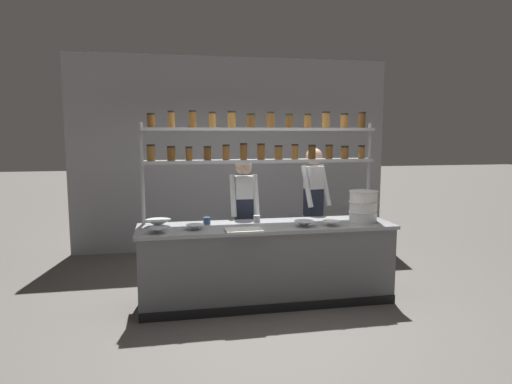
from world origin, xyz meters
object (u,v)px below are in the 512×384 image
Objects in this scene: prep_bowl_center_front at (331,223)px; container_stack at (363,206)px; spice_shelf_unit at (261,147)px; chef_center at (314,203)px; prep_bowl_near_left at (158,230)px; prep_bowl_center_back at (158,223)px; cutting_board at (244,230)px; prep_bowl_near_right at (304,224)px; serving_cup_front at (257,219)px; prep_bowl_far_left at (195,227)px; chef_left at (244,213)px; serving_cup_by_board at (207,221)px.

container_stack is at bearing 18.85° from prep_bowl_center_front.
spice_shelf_unit reaches higher than chef_center.
prep_bowl_center_back is (-0.00, 0.34, 0.01)m from prep_bowl_near_left.
chef_center is at bearing 25.93° from prep_bowl_near_left.
chef_center is 4.44× the size of cutting_board.
prep_bowl_center_back is 1.66m from prep_bowl_near_right.
container_stack is 1.28× the size of prep_bowl_center_back.
spice_shelf_unit is at bearing 127.31° from prep_bowl_near_right.
serving_cup_front is at bearing 63.54° from cutting_board.
chef_center is 8.33× the size of prep_bowl_near_left.
prep_bowl_near_left reaches higher than prep_bowl_center_front.
container_stack is 2.42m from prep_bowl_near_left.
cutting_board is 1.71× the size of prep_bowl_near_right.
prep_bowl_far_left is (0.40, 0.09, -0.00)m from prep_bowl_near_left.
container_stack is at bearing -23.99° from chef_left.
prep_bowl_near_right is 1.23m from prep_bowl_far_left.
spice_shelf_unit is 13.38× the size of prep_bowl_near_left.
chef_left is 8.21× the size of prep_bowl_center_front.
chef_left reaches higher than serving_cup_by_board.
prep_bowl_center_front is (1.03, 0.11, 0.01)m from cutting_board.
container_stack reaches higher than cutting_board.
serving_cup_front reaches higher than prep_bowl_center_front.
prep_bowl_center_front is at bearing -9.70° from prep_bowl_center_back.
prep_bowl_near_left is at bearing 173.94° from cutting_board.
container_stack is at bearing -17.60° from spice_shelf_unit.
serving_cup_by_board is at bearing -172.94° from chef_center.
cutting_board is at bearing -174.15° from prep_bowl_center_front.
prep_bowl_near_left is 0.41m from prep_bowl_far_left.
cutting_board is at bearing -52.69° from serving_cup_by_board.
prep_bowl_near_left is at bearing -161.63° from serving_cup_front.
serving_cup_front is (0.09, -0.41, 0.00)m from chef_left.
serving_cup_by_board is at bearing -139.47° from chef_left.
cutting_board is 0.92m from prep_bowl_near_left.
prep_bowl_near_right is at bearing -129.55° from chef_center.
serving_cup_by_board is at bearing -179.25° from serving_cup_front.
chef_center is at bearing 34.23° from serving_cup_front.
prep_bowl_near_left is (-1.24, -0.54, -0.86)m from spice_shelf_unit.
prep_bowl_far_left is at bearing 176.95° from prep_bowl_center_front.
prep_bowl_center_back is 1.42× the size of prep_bowl_far_left.
prep_bowl_near_left reaches higher than prep_bowl_far_left.
spice_shelf_unit is at bearing 62.93° from cutting_board.
cutting_board is 4.99× the size of serving_cup_front.
chef_left is 19.65× the size of serving_cup_by_board.
container_stack reaches higher than prep_bowl_center_front.
chef_left is at bearing 46.70° from prep_bowl_far_left.
prep_bowl_near_right is at bearing -10.92° from prep_bowl_center_back.
chef_left is 7.82× the size of prep_bowl_near_left.
chef_center is at bearing 112.45° from container_stack.
spice_shelf_unit is 1.22m from chef_center.
chef_left reaches higher than prep_bowl_near_left.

